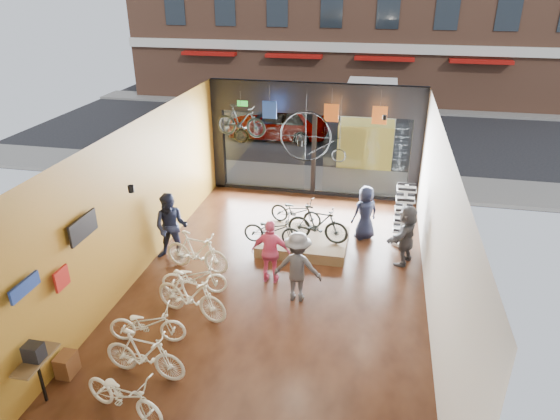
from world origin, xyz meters
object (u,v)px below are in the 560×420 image
(display_bike_mid, at_px, (318,224))
(sunglasses_rack, at_px, (404,215))
(box_truck, at_px, (368,122))
(display_platform, at_px, (303,242))
(penny_farthing, at_px, (316,139))
(floor_bike_1, at_px, (144,354))
(display_bike_right, at_px, (296,212))
(customer_1, at_px, (171,227))
(floor_bike_5, at_px, (197,252))
(floor_bike_0, at_px, (124,394))
(customer_2, at_px, (271,252))
(customer_4, at_px, (365,213))
(street_car, at_px, (278,122))
(floor_bike_4, at_px, (194,278))
(floor_bike_3, at_px, (191,295))
(display_bike_left, at_px, (272,230))
(hung_bike, at_px, (241,121))
(customer_3, at_px, (298,267))
(floor_bike_2, at_px, (147,324))
(customer_5, at_px, (406,235))

(display_bike_mid, distance_m, sunglasses_rack, 2.43)
(box_truck, xyz_separation_m, display_platform, (-1.31, -8.83, -1.14))
(penny_farthing, bearing_deg, floor_bike_1, -105.49)
(penny_farthing, bearing_deg, display_bike_right, -104.41)
(sunglasses_rack, bearing_deg, box_truck, 102.43)
(floor_bike_1, xyz_separation_m, customer_1, (-1.19, 4.19, 0.43))
(floor_bike_5, relative_size, display_platform, 0.74)
(display_platform, xyz_separation_m, sunglasses_rack, (2.66, 0.75, 0.74))
(floor_bike_0, height_order, floor_bike_1, floor_bike_1)
(customer_2, relative_size, customer_4, 1.04)
(box_truck, relative_size, penny_farthing, 3.41)
(street_car, xyz_separation_m, customer_4, (4.42, -8.97, 0.01))
(floor_bike_4, height_order, customer_2, customer_2)
(floor_bike_0, height_order, floor_bike_3, floor_bike_3)
(display_bike_left, bearing_deg, hung_bike, 31.71)
(sunglasses_rack, xyz_separation_m, hung_bike, (-4.93, 1.28, 2.04))
(floor_bike_3, distance_m, customer_1, 2.71)
(floor_bike_4, bearing_deg, penny_farthing, -34.77)
(display_bike_left, height_order, customer_3, customer_3)
(customer_4, xyz_separation_m, hung_bike, (-3.89, 1.17, 2.13))
(box_truck, height_order, hung_bike, hung_bike)
(street_car, height_order, display_bike_right, street_car)
(floor_bike_4, bearing_deg, display_bike_left, -43.16)
(street_car, distance_m, customer_1, 11.14)
(floor_bike_0, height_order, display_platform, floor_bike_0)
(street_car, bearing_deg, display_bike_mid, 17.86)
(display_platform, relative_size, customer_3, 1.40)
(floor_bike_1, distance_m, display_bike_right, 6.46)
(customer_1, bearing_deg, floor_bike_3, -66.53)
(floor_bike_1, distance_m, customer_1, 4.38)
(sunglasses_rack, bearing_deg, customer_3, -123.68)
(customer_4, bearing_deg, display_bike_left, -3.85)
(floor_bike_1, height_order, floor_bike_2, floor_bike_1)
(floor_bike_2, xyz_separation_m, customer_5, (5.20, 4.26, 0.40))
(floor_bike_1, xyz_separation_m, floor_bike_2, (-0.39, 0.93, -0.08))
(sunglasses_rack, bearing_deg, floor_bike_1, -124.30)
(floor_bike_4, distance_m, floor_bike_5, 1.02)
(customer_2, bearing_deg, customer_1, -11.48)
(hung_bike, bearing_deg, floor_bike_4, -169.89)
(floor_bike_2, height_order, display_bike_right, display_bike_right)
(floor_bike_1, relative_size, display_bike_mid, 0.98)
(display_bike_mid, relative_size, customer_1, 0.91)
(box_truck, xyz_separation_m, floor_bike_5, (-3.77, -10.58, -0.76))
(floor_bike_0, relative_size, display_platform, 0.68)
(sunglasses_rack, xyz_separation_m, penny_farthing, (-2.66, 1.32, 1.61))
(customer_2, bearing_deg, penny_farthing, -96.91)
(customer_5, xyz_separation_m, hung_bike, (-4.98, 2.34, 2.11))
(customer_1, xyz_separation_m, customer_3, (3.55, -1.18, -0.07))
(floor_bike_1, height_order, floor_bike_5, floor_bike_5)
(display_bike_left, relative_size, sunglasses_rack, 0.88)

